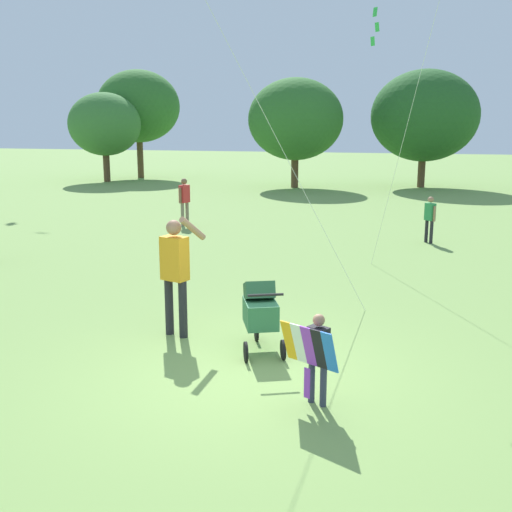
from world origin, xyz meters
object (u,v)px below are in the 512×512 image
object	(u,v)px
stroller	(260,310)
child_with_butterfly_kite	(316,351)
person_adult_flyer	(175,267)
person_sitting_far	(184,198)
person_red_shirt	(430,216)

from	to	relation	value
stroller	child_with_butterfly_kite	bearing A→B (deg)	-55.56
child_with_butterfly_kite	stroller	xyz separation A→B (m)	(-1.06, 1.54, -0.06)
person_adult_flyer	person_sitting_far	distance (m)	10.35
child_with_butterfly_kite	person_adult_flyer	size ratio (longest dim) A/B	0.58
child_with_butterfly_kite	stroller	distance (m)	1.87
person_red_shirt	person_sitting_far	bearing A→B (deg)	172.32
person_sitting_far	child_with_butterfly_kite	bearing A→B (deg)	-62.11
stroller	person_red_shirt	size ratio (longest dim) A/B	0.88
stroller	person_red_shirt	distance (m)	9.29
child_with_butterfly_kite	person_adult_flyer	world-z (taller)	person_adult_flyer
person_adult_flyer	person_sitting_far	world-z (taller)	person_adult_flyer
stroller	person_sitting_far	xyz separation A→B (m)	(-5.03, 9.97, 0.27)
stroller	person_sitting_far	distance (m)	11.17
child_with_butterfly_kite	person_red_shirt	size ratio (longest dim) A/B	0.87
person_adult_flyer	stroller	world-z (taller)	person_adult_flyer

